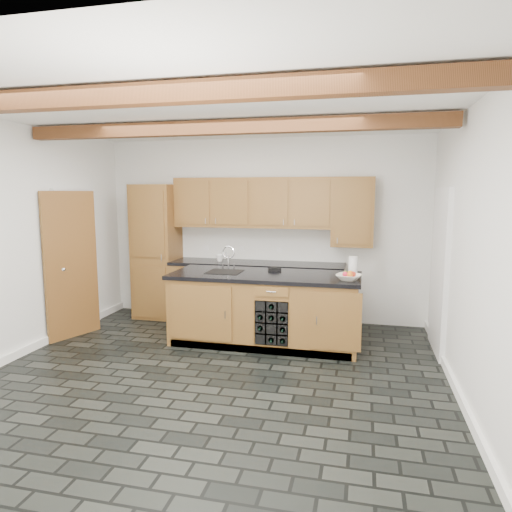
{
  "coord_description": "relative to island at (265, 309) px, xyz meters",
  "views": [
    {
      "loc": [
        1.54,
        -4.42,
        1.99
      ],
      "look_at": [
        0.3,
        0.8,
        1.23
      ],
      "focal_mm": 32.0,
      "sensor_mm": 36.0,
      "label": 1
    }
  ],
  "objects": [
    {
      "name": "room_shell",
      "position": [
        -0.39,
        -0.75,
        1.06
      ],
      "size": [
        5.01,
        5.0,
        5.0
      ],
      "color": "white",
      "rests_on": "ground"
    },
    {
      "name": "fruit_cluster",
      "position": [
        1.07,
        -0.2,
        0.54
      ],
      "size": [
        0.16,
        0.17,
        0.07
      ],
      "color": "red",
      "rests_on": "fruit_bowl"
    },
    {
      "name": "ground",
      "position": [
        -0.31,
        -1.28,
        -0.46
      ],
      "size": [
        5.0,
        5.0,
        0.0
      ],
      "primitive_type": "plane",
      "color": "black",
      "rests_on": "ground"
    },
    {
      "name": "kitchen_scale",
      "position": [
        0.07,
        0.26,
        0.49
      ],
      "size": [
        0.19,
        0.15,
        0.05
      ],
      "rotation": [
        0.0,
        0.0,
        0.35
      ],
      "color": "black",
      "rests_on": "island"
    },
    {
      "name": "back_cabinetry",
      "position": [
        -0.68,
        0.95,
        0.52
      ],
      "size": [
        3.65,
        0.62,
        2.2
      ],
      "color": "brown",
      "rests_on": "ground"
    },
    {
      "name": "faucet",
      "position": [
        -0.56,
        0.05,
        0.5
      ],
      "size": [
        0.45,
        0.4,
        0.34
      ],
      "color": "black",
      "rests_on": "island"
    },
    {
      "name": "island",
      "position": [
        0.0,
        0.0,
        0.0
      ],
      "size": [
        2.48,
        0.96,
        0.93
      ],
      "color": "brown",
      "rests_on": "ground"
    },
    {
      "name": "fruit_bowl",
      "position": [
        1.07,
        -0.2,
        0.5
      ],
      "size": [
        0.36,
        0.36,
        0.07
      ],
      "primitive_type": "imported",
      "rotation": [
        0.0,
        0.0,
        -0.24
      ],
      "color": "silver",
      "rests_on": "island"
    },
    {
      "name": "mug",
      "position": [
        -0.91,
        0.89,
        0.52
      ],
      "size": [
        0.15,
        0.15,
        0.11
      ],
      "primitive_type": "imported",
      "rotation": [
        0.0,
        0.0,
        -0.41
      ],
      "color": "white",
      "rests_on": "back_cabinetry"
    },
    {
      "name": "paper_towel",
      "position": [
        1.11,
        0.09,
        0.59
      ],
      "size": [
        0.11,
        0.11,
        0.25
      ],
      "primitive_type": "cylinder",
      "color": "white",
      "rests_on": "island"
    }
  ]
}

